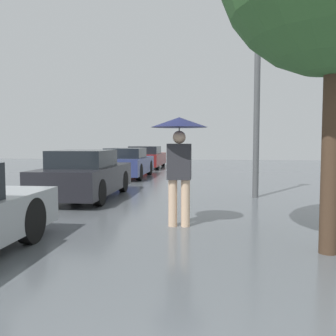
{
  "coord_description": "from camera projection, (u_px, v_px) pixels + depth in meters",
  "views": [
    {
      "loc": [
        0.18,
        -0.84,
        1.51
      ],
      "look_at": [
        -0.54,
        5.7,
        1.04
      ],
      "focal_mm": 40.0,
      "sensor_mm": 36.0,
      "label": 1
    }
  ],
  "objects": [
    {
      "name": "pedestrian",
      "position": [
        179.0,
        143.0,
        6.55
      ],
      "size": [
        0.99,
        0.99,
        1.93
      ],
      "color": "beige",
      "rests_on": "ground_plane"
    },
    {
      "name": "parked_car_second",
      "position": [
        85.0,
        175.0,
        9.99
      ],
      "size": [
        1.65,
        3.95,
        1.28
      ],
      "color": "black",
      "rests_on": "ground_plane"
    },
    {
      "name": "parked_car_third",
      "position": [
        127.0,
        163.0,
        15.63
      ],
      "size": [
        1.69,
        3.98,
        1.23
      ],
      "color": "navy",
      "rests_on": "ground_plane"
    },
    {
      "name": "parked_car_farthest",
      "position": [
        146.0,
        158.0,
        21.25
      ],
      "size": [
        1.83,
        4.28,
        1.23
      ],
      "color": "maroon",
      "rests_on": "ground_plane"
    },
    {
      "name": "street_lamp",
      "position": [
        257.0,
        79.0,
        9.84
      ],
      "size": [
        0.38,
        0.38,
        5.07
      ],
      "color": "#515456",
      "rests_on": "ground_plane"
    }
  ]
}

